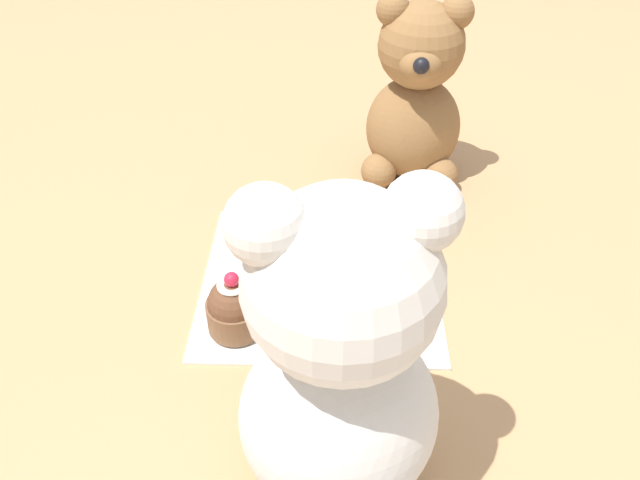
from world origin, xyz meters
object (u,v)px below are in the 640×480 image
object	(u,v)px
cupcake_near_cream_bear	(235,308)
teddy_bear_cream	(339,366)
teddy_bear_tan	(416,98)
cupcake_near_tan_bear	(267,226)

from	to	relation	value
cupcake_near_cream_bear	teddy_bear_cream	bearing A→B (deg)	123.26
teddy_bear_tan	teddy_bear_cream	bearing A→B (deg)	-96.30
cupcake_near_tan_bear	teddy_bear_cream	bearing A→B (deg)	106.12
teddy_bear_cream	cupcake_near_cream_bear	bearing A→B (deg)	-65.81
teddy_bear_cream	cupcake_near_tan_bear	distance (m)	0.30
teddy_bear_cream	teddy_bear_tan	distance (m)	0.44
teddy_bear_tan	cupcake_near_cream_bear	bearing A→B (deg)	-117.95
teddy_bear_tan	cupcake_near_cream_bear	size ratio (longest dim) A/B	3.41
cupcake_near_cream_bear	cupcake_near_tan_bear	distance (m)	0.13
teddy_bear_cream	cupcake_near_tan_bear	size ratio (longest dim) A/B	4.03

